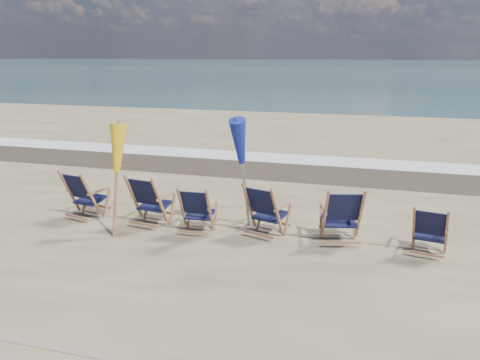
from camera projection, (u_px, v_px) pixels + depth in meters
The scene contains 11 objects.
ocean at pixel (367, 65), 125.94m from camera, with size 400.00×400.00×0.00m, color #3B5F63.
surf_foam at pixel (292, 159), 14.81m from camera, with size 200.00×1.40×0.01m, color silver.
wet_sand_strip at pixel (284, 170), 13.42m from camera, with size 200.00×2.60×0.00m, color #42362A.
beach_chair_0 at pixel (91, 197), 9.13m from camera, with size 0.67×0.75×1.04m, color black, non-canonical shape.
beach_chair_1 at pixel (160, 203), 8.74m from camera, with size 0.68×0.77×1.06m, color black, non-canonical shape.
beach_chair_2 at pixel (209, 212), 8.44m from camera, with size 0.60×0.68×0.94m, color black, non-canonical shape.
beach_chair_3 at pixel (277, 214), 8.21m from camera, with size 0.66×0.74×1.03m, color black, non-canonical shape.
beach_chair_4 at pixel (360, 217), 7.99m from camera, with size 0.68×0.77×1.07m, color black, non-canonical shape.
beach_chair_5 at pixel (446, 234), 7.46m from camera, with size 0.57×0.64×0.89m, color black, non-canonical shape.
umbrella_yellow at pixel (114, 155), 8.24m from camera, with size 0.30×0.30×2.03m.
umbrella_blue at pixel (244, 140), 8.35m from camera, with size 0.30×0.30×2.27m.
Camera 1 is at (2.34, -6.07, 3.24)m, focal length 35.00 mm.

